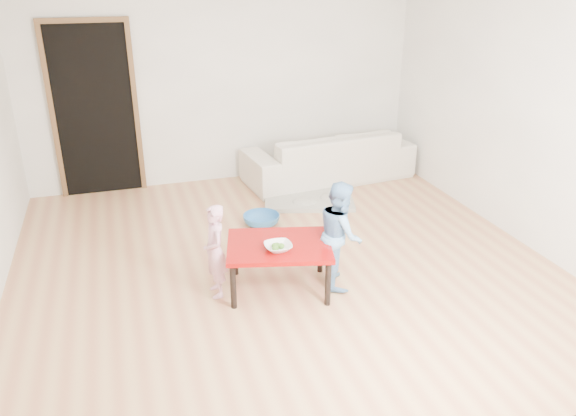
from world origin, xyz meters
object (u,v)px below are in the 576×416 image
red_table (279,266)px  bowl (278,247)px  child_pink (215,251)px  child_blue (340,234)px  sofa (328,156)px  basin (261,220)px

red_table → bowl: 0.27m
bowl → child_pink: size_ratio=0.28×
bowl → child_blue: (0.58, 0.06, 0.01)m
red_table → child_blue: (0.54, -0.05, 0.26)m
sofa → basin: bearing=37.3°
sofa → red_table: bearing=54.0°
red_table → child_pink: bearing=171.4°
child_blue → basin: child_blue is taller
sofa → red_table: 2.89m
sofa → child_pink: bearing=44.6°
red_table → basin: size_ratio=2.20×
sofa → child_blue: child_blue is taller
bowl → basin: 1.51m
bowl → child_blue: bearing=5.4°
bowl → basin: size_ratio=0.57×
red_table → child_pink: 0.58m
sofa → red_table: sofa is taller
sofa → child_blue: 2.72m
basin → child_blue: bearing=-75.7°
red_table → basin: (0.19, 1.33, -0.16)m
child_pink → child_blue: bearing=80.0°
red_table → basin: red_table is taller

